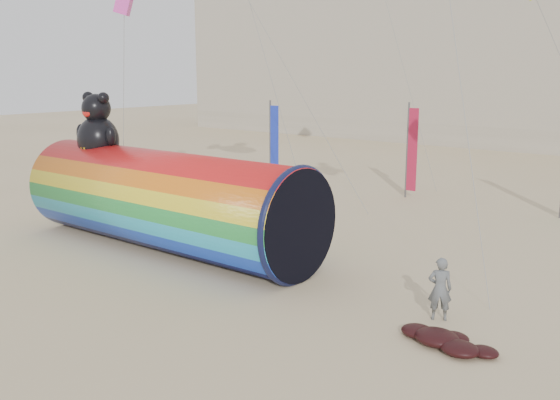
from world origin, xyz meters
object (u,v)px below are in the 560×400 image
Objects in this scene: hotel_building at (460,35)px; windsock_assembly at (166,198)px; fabric_bundle at (445,340)px; kite_handler at (440,289)px.

hotel_building is 46.90m from windsock_assembly.
hotel_building is 52.20m from fabric_bundle.
fabric_bundle is at bearing -7.39° from windsock_assembly.
windsock_assembly is 7.26× the size of kite_handler.
hotel_building is at bearing -96.42° from kite_handler.
windsock_assembly is 5.06× the size of fabric_bundle.
windsock_assembly reaches higher than kite_handler.
fabric_bundle is (12.37, -1.60, -1.85)m from windsock_assembly.
fabric_bundle is (0.88, -1.55, -0.74)m from kite_handler.
kite_handler is (19.14, -45.58, -9.40)m from hotel_building.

